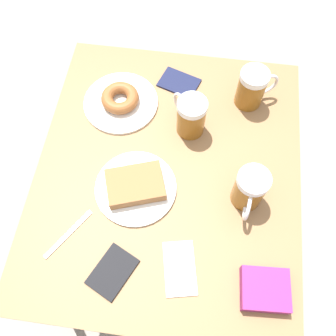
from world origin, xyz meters
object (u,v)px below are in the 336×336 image
at_px(napkin_folded, 180,268).
at_px(passport_far_edge, 112,272).
at_px(plate_with_cake, 135,186).
at_px(beer_mug_left, 252,88).
at_px(beer_mug_center, 250,189).
at_px(passport_near_edge, 179,83).
at_px(beer_mug_right, 191,116).
at_px(blue_pouch, 265,290).
at_px(fork, 68,234).
at_px(plate_with_donut, 120,100).

height_order(napkin_folded, passport_far_edge, passport_far_edge).
xyz_separation_m(plate_with_cake, beer_mug_left, (-0.31, -0.36, 0.05)).
height_order(beer_mug_center, passport_near_edge, beer_mug_center).
height_order(beer_mug_left, beer_mug_right, same).
bearing_deg(passport_far_edge, beer_mug_left, -118.83).
distance_m(beer_mug_left, passport_near_edge, 0.24).
bearing_deg(plate_with_cake, beer_mug_center, -177.82).
bearing_deg(beer_mug_right, plate_with_cake, 60.01).
height_order(beer_mug_right, passport_near_edge, beer_mug_right).
relative_size(beer_mug_left, blue_pouch, 1.05).
height_order(beer_mug_right, blue_pouch, beer_mug_right).
xyz_separation_m(beer_mug_left, beer_mug_center, (-0.01, 0.34, 0.00)).
distance_m(fork, passport_near_edge, 0.60).
relative_size(plate_with_donut, napkin_folded, 1.53).
height_order(plate_with_cake, napkin_folded, plate_with_cake).
relative_size(beer_mug_left, passport_near_edge, 0.91).
bearing_deg(plate_with_donut, beer_mug_right, 164.86).
bearing_deg(beer_mug_center, fork, 19.77).
xyz_separation_m(plate_with_cake, plate_with_donut, (0.10, -0.29, -0.00)).
xyz_separation_m(plate_with_donut, fork, (0.06, 0.45, -0.01)).
xyz_separation_m(beer_mug_right, napkin_folded, (-0.02, 0.44, -0.06)).
relative_size(fork, passport_near_edge, 1.01).
relative_size(plate_with_donut, fork, 1.60).
bearing_deg(passport_far_edge, napkin_folded, -169.29).
relative_size(beer_mug_right, blue_pouch, 1.05).
xyz_separation_m(beer_mug_right, passport_far_edge, (0.15, 0.47, -0.06)).
height_order(plate_with_donut, passport_far_edge, plate_with_donut).
height_order(beer_mug_left, fork, beer_mug_left).
xyz_separation_m(beer_mug_center, fork, (0.47, 0.17, -0.07)).
bearing_deg(passport_far_edge, beer_mug_center, -142.83).
distance_m(napkin_folded, blue_pouch, 0.22).
bearing_deg(beer_mug_left, beer_mug_center, 91.00).
relative_size(napkin_folded, fork, 1.04).
distance_m(plate_with_donut, fork, 0.45).
bearing_deg(passport_far_edge, plate_with_donut, -81.42).
relative_size(plate_with_cake, fork, 1.57).
distance_m(plate_with_donut, napkin_folded, 0.56).
bearing_deg(beer_mug_center, beer_mug_left, -89.00).
distance_m(beer_mug_right, napkin_folded, 0.44).
bearing_deg(plate_with_cake, fork, 44.74).
distance_m(passport_far_edge, blue_pouch, 0.39).
relative_size(plate_with_donut, beer_mug_right, 1.79).
height_order(beer_mug_center, beer_mug_right, same).
bearing_deg(passport_near_edge, blue_pouch, 115.11).
distance_m(beer_mug_left, fork, 0.70).
xyz_separation_m(napkin_folded, passport_far_edge, (0.17, 0.03, 0.00)).
distance_m(beer_mug_left, napkin_folded, 0.59).
distance_m(napkin_folded, fork, 0.32).
bearing_deg(beer_mug_center, napkin_folded, 53.88).
bearing_deg(napkin_folded, beer_mug_left, -105.38).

